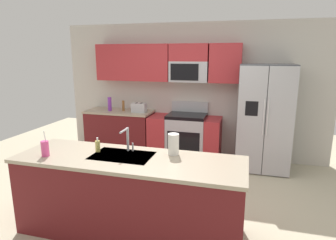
# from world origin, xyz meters

# --- Properties ---
(ground_plane) EXTENTS (9.00, 9.00, 0.00)m
(ground_plane) POSITION_xyz_m (0.00, 0.00, 0.00)
(ground_plane) COLOR beige
(ground_plane) RESTS_ON ground
(kitchen_wall_unit) EXTENTS (5.20, 0.43, 2.60)m
(kitchen_wall_unit) POSITION_xyz_m (-0.14, 2.08, 1.47)
(kitchen_wall_unit) COLOR beige
(kitchen_wall_unit) RESTS_ON ground
(back_counter) EXTENTS (1.34, 0.63, 0.90)m
(back_counter) POSITION_xyz_m (-1.39, 1.80, 0.45)
(back_counter) COLOR maroon
(back_counter) RESTS_ON ground
(range_oven) EXTENTS (1.36, 0.61, 1.10)m
(range_oven) POSITION_xyz_m (-0.03, 1.80, 0.44)
(range_oven) COLOR #B7BABF
(range_oven) RESTS_ON ground
(refrigerator) EXTENTS (0.90, 0.76, 1.85)m
(refrigerator) POSITION_xyz_m (1.38, 1.73, 0.93)
(refrigerator) COLOR #4C4F54
(refrigerator) RESTS_ON ground
(island_counter) EXTENTS (2.54, 0.82, 0.90)m
(island_counter) POSITION_xyz_m (-0.13, -0.67, 0.45)
(island_counter) COLOR maroon
(island_counter) RESTS_ON ground
(toaster) EXTENTS (0.28, 0.16, 0.18)m
(toaster) POSITION_xyz_m (-0.95, 1.75, 0.99)
(toaster) COLOR #B7BABF
(toaster) RESTS_ON back_counter
(pepper_mill) EXTENTS (0.05, 0.05, 0.21)m
(pepper_mill) POSITION_xyz_m (-1.30, 1.80, 1.00)
(pepper_mill) COLOR brown
(pepper_mill) RESTS_ON back_counter
(bottle_purple) EXTENTS (0.08, 0.08, 0.27)m
(bottle_purple) POSITION_xyz_m (-1.57, 1.74, 1.04)
(bottle_purple) COLOR purple
(bottle_purple) RESTS_ON back_counter
(sink_faucet) EXTENTS (0.08, 0.21, 0.28)m
(sink_faucet) POSITION_xyz_m (-0.23, -0.48, 1.07)
(sink_faucet) COLOR #B7BABF
(sink_faucet) RESTS_ON island_counter
(drink_cup_pink) EXTENTS (0.08, 0.08, 0.29)m
(drink_cup_pink) POSITION_xyz_m (-1.05, -0.87, 0.99)
(drink_cup_pink) COLOR #EA4C93
(drink_cup_pink) RESTS_ON island_counter
(soap_dispenser) EXTENTS (0.06, 0.06, 0.17)m
(soap_dispenser) POSITION_xyz_m (-0.56, -0.58, 0.97)
(soap_dispenser) COLOR #D8CC66
(soap_dispenser) RESTS_ON island_counter
(paper_towel_roll) EXTENTS (0.12, 0.12, 0.24)m
(paper_towel_roll) POSITION_xyz_m (0.31, -0.43, 1.02)
(paper_towel_roll) COLOR white
(paper_towel_roll) RESTS_ON island_counter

